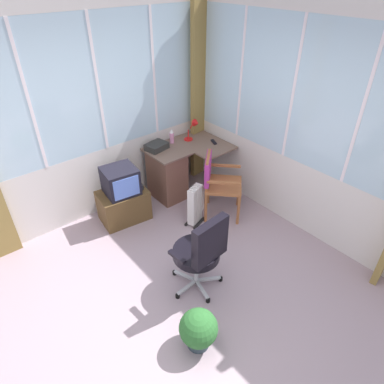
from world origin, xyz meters
The scene contains 14 objects.
ground centered at (0.00, 0.00, -0.03)m, with size 5.08×5.10×0.06m, color #9F8994.
north_window_panel centered at (0.00, 2.08, 1.37)m, with size 4.08×0.07×2.74m.
east_window_panel centered at (2.07, 0.00, 1.37)m, with size 0.07×4.10×2.74m.
curtain_corner centered at (1.94, 1.95, 1.32)m, with size 0.30×0.07×2.64m, color olive.
desk centered at (1.17, 1.72, 0.41)m, with size 1.13×0.87×0.76m.
desk_lamp centered at (1.69, 1.76, 0.96)m, with size 0.22×0.19×0.32m.
tv_remote centered at (1.84, 1.49, 0.77)m, with size 0.04×0.15×0.02m, color black.
spray_bottle centered at (1.36, 1.89, 0.86)m, with size 0.06×0.06×0.22m.
paper_tray centered at (1.07, 1.86, 0.80)m, with size 0.30×0.23×0.09m, color #2C2B29.
wooden_armchair centered at (1.38, 0.96, 0.59)m, with size 0.68×0.68×0.90m.
office_chair centered at (0.34, 0.05, 0.57)m, with size 0.60×0.58×0.99m.
tv_on_stand centered at (0.34, 1.66, 0.35)m, with size 0.69×0.52×0.80m.
space_heater centered at (1.04, 0.96, 0.29)m, with size 0.33×0.25×0.58m.
potted_plant centered at (-0.12, -0.44, 0.23)m, with size 0.36×0.36×0.43m.
Camera 1 is at (-1.34, -1.80, 2.99)m, focal length 31.63 mm.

